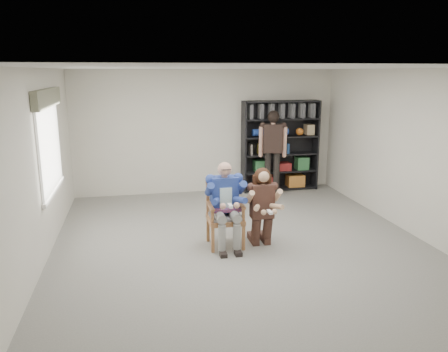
{
  "coord_description": "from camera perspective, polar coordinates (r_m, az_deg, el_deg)",
  "views": [
    {
      "loc": [
        -1.64,
        -6.32,
        2.75
      ],
      "look_at": [
        -0.2,
        0.6,
        1.05
      ],
      "focal_mm": 35.0,
      "sensor_mm": 36.0,
      "label": 1
    }
  ],
  "objects": [
    {
      "name": "floor",
      "position": [
        7.08,
        2.61,
        -9.33
      ],
      "size": [
        6.0,
        7.0,
        0.01
      ],
      "primitive_type": "cube",
      "color": "gray",
      "rests_on": "ground"
    },
    {
      "name": "room_shell",
      "position": [
        6.67,
        2.73,
        1.83
      ],
      "size": [
        6.0,
        7.0,
        2.8
      ],
      "primitive_type": null,
      "color": "silver",
      "rests_on": "ground"
    },
    {
      "name": "seated_man",
      "position": [
        6.93,
        0.17,
        -3.76
      ],
      "size": [
        0.6,
        0.84,
        1.38
      ],
      "primitive_type": null,
      "rotation": [
        0.0,
        0.0,
        -0.01
      ],
      "color": "navy",
      "rests_on": "floor"
    },
    {
      "name": "armchair",
      "position": [
        6.98,
        0.17,
        -5.01
      ],
      "size": [
        0.62,
        0.6,
        1.06
      ],
      "primitive_type": null,
      "rotation": [
        0.0,
        0.0,
        -0.01
      ],
      "color": "#92623E",
      "rests_on": "floor"
    },
    {
      "name": "window_left",
      "position": [
        7.52,
        -21.7,
        4.0
      ],
      "size": [
        0.16,
        2.0,
        1.75
      ],
      "primitive_type": null,
      "color": "white",
      "rests_on": "room_shell"
    },
    {
      "name": "standing_man",
      "position": [
        9.8,
        6.35,
        2.86
      ],
      "size": [
        0.66,
        0.49,
        1.9
      ],
      "primitive_type": null,
      "rotation": [
        0.0,
        0.0,
        -0.3
      ],
      "color": "black",
      "rests_on": "floor"
    },
    {
      "name": "kneeling_woman",
      "position": [
        6.97,
        5.06,
        -4.2
      ],
      "size": [
        0.54,
        0.86,
        1.27
      ],
      "primitive_type": null,
      "rotation": [
        0.0,
        0.0,
        -0.01
      ],
      "color": "#38211B",
      "rests_on": "floor"
    },
    {
      "name": "bookshelf",
      "position": [
        10.3,
        7.35,
        3.91
      ],
      "size": [
        1.8,
        0.38,
        2.1
      ],
      "primitive_type": null,
      "color": "black",
      "rests_on": "floor"
    }
  ]
}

